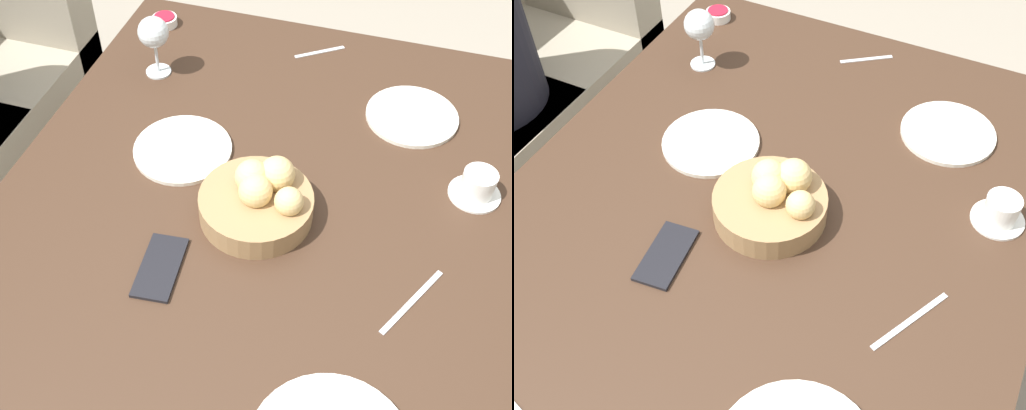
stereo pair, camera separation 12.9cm
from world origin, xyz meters
The scene contains 11 objects.
ground_plane centered at (0.00, 0.00, 0.00)m, with size 10.00×10.00×0.00m, color gray.
dining_table centered at (0.00, 0.00, 0.65)m, with size 1.46×1.09×0.73m.
bread_basket centered at (0.03, -0.01, 0.77)m, with size 0.23×0.23×0.11m.
plate_near_right centered at (0.42, -0.27, 0.73)m, with size 0.22×0.22×0.01m.
plate_far_center centered at (0.15, 0.21, 0.73)m, with size 0.22×0.22×0.01m.
wine_glass centered at (0.41, 0.37, 0.84)m, with size 0.08×0.08×0.16m.
coffee_cup centered at (0.21, -0.43, 0.76)m, with size 0.11×0.11×0.06m.
jam_bowl_berry centered at (0.61, 0.44, 0.74)m, with size 0.07×0.07×0.03m.
fork_silver centered at (-0.09, -0.34, 0.73)m, with size 0.17×0.09×0.00m.
spoon_coffee centered at (0.61, 0.00, 0.73)m, with size 0.09×0.12×0.00m.
cell_phone centered at (-0.16, 0.13, 0.73)m, with size 0.16×0.09×0.01m.
Camera 2 is at (-0.75, -0.38, 1.73)m, focal length 45.00 mm.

